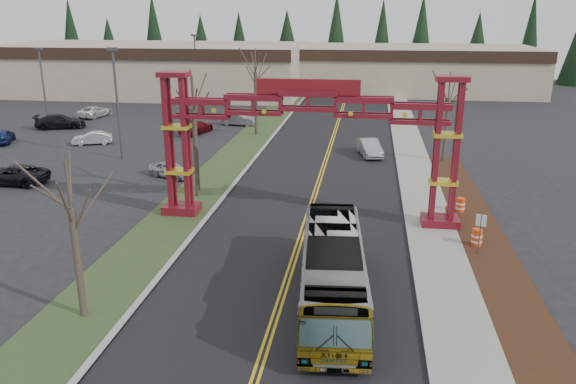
% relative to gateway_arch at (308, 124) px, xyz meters
% --- Properties ---
extents(road, '(12.00, 110.00, 0.02)m').
position_rel_gateway_arch_xyz_m(road, '(-0.00, 7.00, -5.97)').
color(road, black).
rests_on(road, ground).
extents(lane_line_left, '(0.12, 100.00, 0.01)m').
position_rel_gateway_arch_xyz_m(lane_line_left, '(-0.12, 7.00, -5.96)').
color(lane_line_left, gold).
rests_on(lane_line_left, road).
extents(lane_line_right, '(0.12, 100.00, 0.01)m').
position_rel_gateway_arch_xyz_m(lane_line_right, '(0.12, 7.00, -5.96)').
color(lane_line_right, gold).
rests_on(lane_line_right, road).
extents(curb_right, '(0.30, 110.00, 0.15)m').
position_rel_gateway_arch_xyz_m(curb_right, '(6.15, 7.00, -5.91)').
color(curb_right, '#9F9E9A').
rests_on(curb_right, ground).
extents(sidewalk_right, '(2.60, 110.00, 0.14)m').
position_rel_gateway_arch_xyz_m(sidewalk_right, '(7.60, 7.00, -5.91)').
color(sidewalk_right, gray).
rests_on(sidewalk_right, ground).
extents(landscape_strip, '(2.60, 50.00, 0.12)m').
position_rel_gateway_arch_xyz_m(landscape_strip, '(10.20, -8.00, -5.92)').
color(landscape_strip, black).
rests_on(landscape_strip, ground).
extents(grass_median, '(4.00, 110.00, 0.08)m').
position_rel_gateway_arch_xyz_m(grass_median, '(-8.00, 7.00, -5.94)').
color(grass_median, '#314321').
rests_on(grass_median, ground).
extents(curb_left, '(0.30, 110.00, 0.15)m').
position_rel_gateway_arch_xyz_m(curb_left, '(-6.15, 7.00, -5.91)').
color(curb_left, '#9F9E9A').
rests_on(curb_left, ground).
extents(gateway_arch, '(18.20, 1.60, 8.90)m').
position_rel_gateway_arch_xyz_m(gateway_arch, '(0.00, 0.00, 0.00)').
color(gateway_arch, '#5D0C17').
rests_on(gateway_arch, ground).
extents(retail_building_west, '(46.00, 22.30, 7.50)m').
position_rel_gateway_arch_xyz_m(retail_building_west, '(-30.00, 53.96, -2.22)').
color(retail_building_west, tan).
rests_on(retail_building_west, ground).
extents(retail_building_east, '(38.00, 20.30, 7.00)m').
position_rel_gateway_arch_xyz_m(retail_building_east, '(10.00, 61.95, -2.47)').
color(retail_building_east, tan).
rests_on(retail_building_east, ground).
extents(conifer_treeline, '(116.10, 5.60, 13.00)m').
position_rel_gateway_arch_xyz_m(conifer_treeline, '(0.25, 74.00, 0.50)').
color(conifer_treeline, black).
rests_on(conifer_treeline, ground).
extents(transit_bus, '(3.50, 11.27, 3.09)m').
position_rel_gateway_arch_xyz_m(transit_bus, '(2.27, -10.18, -4.44)').
color(transit_bus, '#ADB0B5').
rests_on(transit_bus, ground).
extents(silver_sedan, '(2.59, 4.74, 1.48)m').
position_rel_gateway_arch_xyz_m(silver_sedan, '(3.70, 16.92, -5.24)').
color(silver_sedan, '#A5A8AD').
rests_on(silver_sedan, ground).
extents(parked_car_near_a, '(3.96, 2.81, 1.25)m').
position_rel_gateway_arch_xyz_m(parked_car_near_a, '(-11.49, 7.83, -5.36)').
color(parked_car_near_a, '#ADB1B5').
rests_on(parked_car_near_a, ground).
extents(parked_car_near_b, '(3.91, 2.51, 1.22)m').
position_rel_gateway_arch_xyz_m(parked_car_near_b, '(-22.91, 17.68, -5.37)').
color(parked_car_near_b, silver).
rests_on(parked_car_near_b, ground).
extents(parked_car_near_c, '(5.14, 2.38, 1.43)m').
position_rel_gateway_arch_xyz_m(parked_car_near_c, '(-22.51, 4.42, -5.27)').
color(parked_car_near_c, black).
rests_on(parked_car_near_c, ground).
extents(parked_car_mid_a, '(2.98, 5.19, 1.41)m').
position_rel_gateway_arch_xyz_m(parked_car_mid_a, '(-14.48, 24.02, -5.27)').
color(parked_car_mid_a, maroon).
rests_on(parked_car_mid_a, ground).
extents(parked_car_mid_b, '(3.06, 4.36, 1.38)m').
position_rel_gateway_arch_xyz_m(parked_car_mid_b, '(-31.79, 16.93, -5.29)').
color(parked_car_mid_b, navy).
rests_on(parked_car_mid_b, ground).
extents(parked_car_far_a, '(4.36, 1.96, 1.39)m').
position_rel_gateway_arch_xyz_m(parked_car_far_a, '(-11.00, 29.09, -5.29)').
color(parked_car_far_a, gray).
rests_on(parked_car_far_a, ground).
extents(parked_car_far_b, '(3.02, 5.14, 1.34)m').
position_rel_gateway_arch_xyz_m(parked_car_far_b, '(-29.59, 31.71, -5.31)').
color(parked_car_far_b, white).
rests_on(parked_car_far_b, ground).
extents(parked_car_far_c, '(5.67, 3.73, 1.53)m').
position_rel_gateway_arch_xyz_m(parked_car_far_c, '(-30.07, 24.54, -5.22)').
color(parked_car_far_c, black).
rests_on(parked_car_far_c, ground).
extents(bare_tree_median_near, '(3.05, 3.05, 6.82)m').
position_rel_gateway_arch_xyz_m(bare_tree_median_near, '(-8.00, -12.83, -1.20)').
color(bare_tree_median_near, '#382D26').
rests_on(bare_tree_median_near, ground).
extents(bare_tree_median_mid, '(3.39, 3.39, 8.32)m').
position_rel_gateway_arch_xyz_m(bare_tree_median_mid, '(-8.00, 3.46, 0.06)').
color(bare_tree_median_mid, '#382D26').
rests_on(bare_tree_median_mid, ground).
extents(bare_tree_median_far, '(3.50, 3.50, 8.75)m').
position_rel_gateway_arch_xyz_m(bare_tree_median_far, '(-8.00, 24.14, 0.41)').
color(bare_tree_median_far, '#382D26').
rests_on(bare_tree_median_far, ground).
extents(bare_tree_right_far, '(3.18, 3.18, 7.53)m').
position_rel_gateway_arch_xyz_m(bare_tree_right_far, '(10.00, 15.77, -0.58)').
color(bare_tree_right_far, '#382D26').
rests_on(bare_tree_right_far, ground).
extents(light_pole_near, '(0.82, 0.41, 9.47)m').
position_rel_gateway_arch_xyz_m(light_pole_near, '(-17.74, 12.85, -0.51)').
color(light_pole_near, '#3F3F44').
rests_on(light_pole_near, ground).
extents(light_pole_mid, '(0.75, 0.37, 8.61)m').
position_rel_gateway_arch_xyz_m(light_pole_mid, '(-32.07, 25.42, -1.00)').
color(light_pole_mid, '#3F3F44').
rests_on(light_pole_mid, ground).
extents(light_pole_far, '(0.81, 0.41, 9.38)m').
position_rel_gateway_arch_xyz_m(light_pole_far, '(-20.29, 43.51, -0.56)').
color(light_pole_far, '#3F3F44').
rests_on(light_pole_far, ground).
extents(street_sign, '(0.50, 0.24, 2.31)m').
position_rel_gateway_arch_xyz_m(street_sign, '(9.51, -4.08, -4.32)').
color(street_sign, '#3F3F44').
rests_on(street_sign, ground).
extents(barrel_south, '(0.57, 0.57, 1.05)m').
position_rel_gateway_arch_xyz_m(barrel_south, '(9.63, -2.90, -5.46)').
color(barrel_south, '#FB420D').
rests_on(barrel_south, ground).
extents(barrel_mid, '(0.51, 0.51, 0.95)m').
position_rel_gateway_arch_xyz_m(barrel_mid, '(8.65, 1.09, -5.51)').
color(barrel_mid, '#FB420D').
rests_on(barrel_mid, ground).
extents(barrel_north, '(0.54, 0.54, 1.00)m').
position_rel_gateway_arch_xyz_m(barrel_north, '(9.56, 2.62, -5.48)').
color(barrel_north, '#FB420D').
rests_on(barrel_north, ground).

